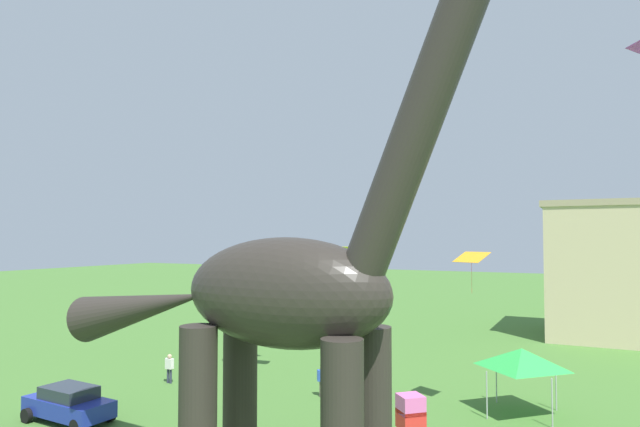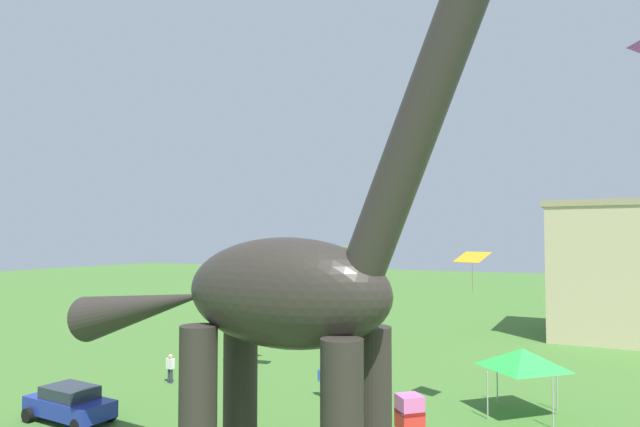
{
  "view_description": "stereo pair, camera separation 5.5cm",
  "coord_description": "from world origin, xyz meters",
  "views": [
    {
      "loc": [
        7.19,
        -12.16,
        8.1
      ],
      "look_at": [
        -0.7,
        3.6,
        8.87
      ],
      "focal_mm": 30.76,
      "sensor_mm": 36.0,
      "label": 1
    },
    {
      "loc": [
        7.24,
        -12.14,
        8.1
      ],
      "look_at": [
        -0.7,
        3.6,
        8.87
      ],
      "focal_mm": 30.76,
      "sensor_mm": 36.0,
      "label": 2
    }
  ],
  "objects": [
    {
      "name": "person_vendor_side",
      "position": [
        -5.3,
        13.06,
        0.96
      ],
      "size": [
        0.59,
        0.26,
        1.59
      ],
      "rotation": [
        0.0,
        0.0,
        0.37
      ],
      "color": "#6B6056",
      "rests_on": "ground_plane"
    },
    {
      "name": "person_strolling_adult",
      "position": [
        -14.09,
        11.62,
        0.97
      ],
      "size": [
        0.6,
        0.26,
        1.6
      ],
      "rotation": [
        0.0,
        0.0,
        0.76
      ],
      "color": "#2D3347",
      "rests_on": "ground_plane"
    },
    {
      "name": "kite_mid_right",
      "position": [
        -3.22,
        20.07,
        10.87
      ],
      "size": [
        1.04,
        0.9,
        0.15
      ],
      "color": "#287AE5"
    },
    {
      "name": "kite_mid_left",
      "position": [
        2.1,
        13.66,
        7.18
      ],
      "size": [
        1.74,
        1.53,
        1.9
      ],
      "color": "orange"
    },
    {
      "name": "festival_canopy_tent",
      "position": [
        4.11,
        14.72,
        2.54
      ],
      "size": [
        3.15,
        3.15,
        3.0
      ],
      "color": "#B2B2B7",
      "rests_on": "ground_plane"
    },
    {
      "name": "kite_high_left",
      "position": [
        -8.14,
        23.02,
        7.26
      ],
      "size": [
        1.61,
        1.35,
        1.77
      ],
      "color": "yellow"
    },
    {
      "name": "kite_trailing",
      "position": [
        -11.31,
        16.46,
        5.15
      ],
      "size": [
        3.18,
        2.82,
        0.91
      ],
      "color": "pink"
    },
    {
      "name": "parked_sedan_left",
      "position": [
        -13.62,
        4.71,
        0.81
      ],
      "size": [
        4.31,
        2.05,
        1.55
      ],
      "rotation": [
        0.0,
        0.0,
        -0.07
      ],
      "color": "navy",
      "rests_on": "ground_plane"
    },
    {
      "name": "dinosaur_sculpture",
      "position": [
        -1.78,
        3.08,
        6.33
      ],
      "size": [
        16.76,
        3.55,
        17.52
      ],
      "rotation": [
        0.0,
        0.0,
        0.38
      ],
      "color": "#2D2823",
      "rests_on": "ground_plane"
    },
    {
      "name": "kite_far_right",
      "position": [
        4.01,
        -1.95,
        4.79
      ],
      "size": [
        0.62,
        0.62,
        0.63
      ],
      "color": "pink"
    }
  ]
}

